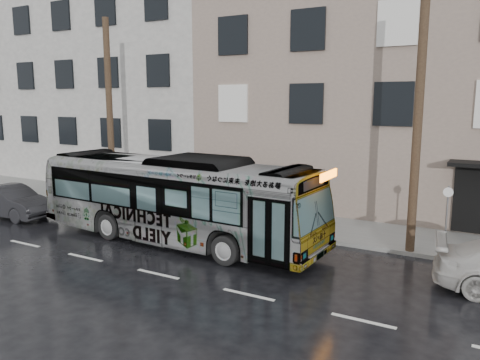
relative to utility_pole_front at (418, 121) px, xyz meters
The scene contains 9 objects.
ground 8.65m from the utility_pole_front, 153.08° to the right, with size 120.00×120.00×0.00m, color black.
sidewalk 8.11m from the utility_pole_front, 166.17° to the left, with size 90.00×3.60×0.15m, color gray.
building_taupe 9.56m from the utility_pole_front, 99.07° to the left, with size 20.00×12.00×11.00m, color gray.
building_grey 27.02m from the utility_pole_front, 156.02° to the left, with size 26.00×15.00×16.00m, color beige.
utility_pole_front is the anchor object (origin of this frame).
utility_pole_rear 14.00m from the utility_pole_front, behind, with size 0.30×0.30×9.00m, color #483624.
sign_post 3.48m from the utility_pole_front, ahead, with size 0.06×0.06×2.40m, color slate.
bus 9.11m from the utility_pole_front, 161.78° to the right, with size 2.78×11.90×3.31m, color #B2B2B2.
dark_sedan 17.86m from the utility_pole_front, 168.70° to the right, with size 1.55×4.46×1.47m, color black.
Camera 1 is at (9.02, -13.33, 5.34)m, focal length 35.00 mm.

